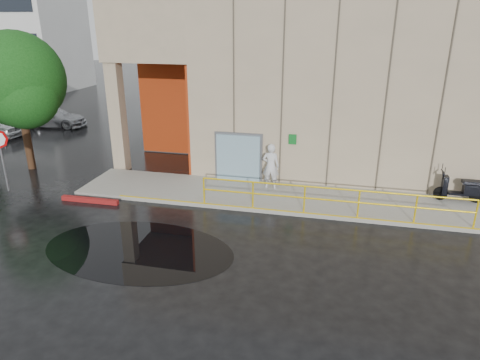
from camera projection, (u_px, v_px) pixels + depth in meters
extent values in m
plane|color=black|center=(190.00, 247.00, 13.49)|extent=(120.00, 120.00, 0.00)
cube|color=gray|center=(324.00, 201.00, 16.74)|extent=(20.00, 3.00, 0.15)
cube|color=gray|center=(377.00, 79.00, 20.88)|extent=(16.00, 10.00, 8.00)
cube|color=gray|center=(181.00, 25.00, 22.09)|extent=(4.00, 10.00, 3.00)
cube|color=gray|center=(118.00, 118.00, 19.63)|extent=(0.60, 0.60, 5.00)
cube|color=#9A330E|center=(175.00, 107.00, 22.12)|extent=(3.80, 0.15, 4.90)
cube|color=#9A330E|center=(201.00, 116.00, 20.12)|extent=(0.10, 3.50, 4.90)
cube|color=#86A7B6|center=(238.00, 158.00, 18.42)|extent=(1.90, 0.10, 2.00)
cube|color=slate|center=(239.00, 157.00, 18.49)|extent=(2.10, 0.06, 2.20)
cube|color=#0D5F1E|center=(293.00, 139.00, 17.66)|extent=(0.32, 0.04, 0.42)
cylinder|color=yellow|center=(332.00, 188.00, 15.08)|extent=(9.50, 0.06, 0.06)
cylinder|color=yellow|center=(331.00, 200.00, 15.24)|extent=(9.50, 0.06, 0.06)
cube|color=silver|center=(11.00, 12.00, 42.26)|extent=(12.00, 8.00, 15.00)
imported|color=silver|center=(271.00, 166.00, 17.52)|extent=(0.70, 0.46, 1.91)
cylinder|color=black|center=(440.00, 193.00, 16.61)|extent=(0.52, 0.10, 0.52)
cylinder|color=black|center=(476.00, 196.00, 16.34)|extent=(0.52, 0.10, 0.52)
cylinder|color=slate|center=(4.00, 165.00, 17.56)|extent=(0.07, 0.07, 2.30)
cube|color=maroon|center=(90.00, 200.00, 16.79)|extent=(2.40, 0.19, 0.18)
cube|color=black|center=(138.00, 250.00, 13.34)|extent=(6.23, 3.96, 0.01)
imported|color=#A6A8AE|center=(52.00, 117.00, 28.51)|extent=(4.60, 2.28, 1.29)
cylinder|color=#311D10|center=(27.00, 139.00, 20.16)|extent=(0.36, 0.36, 2.96)
sphere|color=#1D5A18|center=(16.00, 79.00, 19.19)|extent=(4.26, 4.26, 4.26)
sphere|color=#1D5A18|center=(24.00, 95.00, 18.91)|extent=(2.98, 2.98, 2.98)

